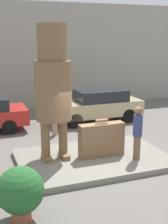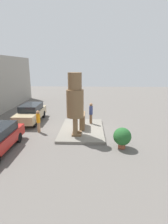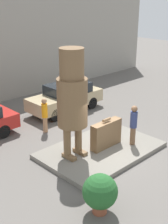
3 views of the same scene
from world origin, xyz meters
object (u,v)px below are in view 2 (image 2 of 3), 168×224
(parked_car_tan, at_px, (31,113))
(worker_hivis, at_px, (38,121))
(giant_suitcase, at_px, (82,120))
(planter_pot, at_px, (122,137))
(statue_figure, at_px, (75,100))
(tourist, at_px, (91,112))

(parked_car_tan, bearing_deg, worker_hivis, 29.10)
(giant_suitcase, bearing_deg, planter_pot, -140.55)
(giant_suitcase, distance_m, parked_car_tan, 5.16)
(statue_figure, distance_m, parked_car_tan, 5.88)
(statue_figure, xyz_separation_m, planter_pot, (-1.64, -3.04, -2.00))
(planter_pot, bearing_deg, statue_figure, 61.65)
(worker_hivis, bearing_deg, tourist, -66.90)
(parked_car_tan, bearing_deg, giant_suitcase, 68.31)
(statue_figure, bearing_deg, parked_car_tan, 51.78)
(tourist, xyz_separation_m, parked_car_tan, (0.92, 5.47, -0.32))
(tourist, bearing_deg, parked_car_tan, 80.42)
(parked_car_tan, bearing_deg, statue_figure, 51.78)
(giant_suitcase, relative_size, tourist, 0.87)
(giant_suitcase, relative_size, worker_hivis, 0.90)
(tourist, height_order, planter_pot, tourist)
(giant_suitcase, height_order, parked_car_tan, parked_car_tan)
(tourist, bearing_deg, worker_hivis, 113.10)
(giant_suitcase, height_order, tourist, tourist)
(tourist, relative_size, parked_car_tan, 0.40)
(giant_suitcase, bearing_deg, worker_hivis, 102.21)
(giant_suitcase, height_order, planter_pot, giant_suitcase)
(statue_figure, relative_size, tourist, 2.44)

